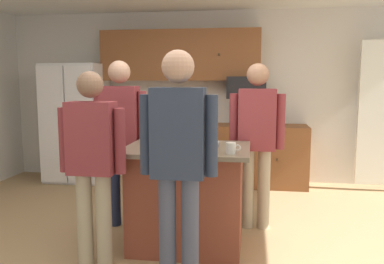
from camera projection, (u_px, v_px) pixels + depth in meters
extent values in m
plane|color=tan|center=(174.00, 251.00, 3.69)|extent=(7.04, 7.04, 0.00)
cube|color=silver|center=(208.00, 97.00, 6.27)|extent=(6.40, 0.10, 2.60)
cube|color=brown|center=(180.00, 56.00, 6.05)|extent=(2.40, 0.35, 0.75)
sphere|color=#4C3823|center=(219.00, 54.00, 5.78)|extent=(0.04, 0.04, 0.04)
cube|color=brown|center=(245.00, 155.00, 5.98)|extent=(1.80, 0.60, 0.90)
sphere|color=#4C3823|center=(277.00, 160.00, 5.60)|extent=(0.04, 0.04, 0.04)
cube|color=white|center=(77.00, 123.00, 6.22)|extent=(0.87, 0.70, 1.80)
cube|color=white|center=(52.00, 125.00, 5.89)|extent=(0.41, 0.04, 1.72)
cube|color=white|center=(80.00, 126.00, 5.83)|extent=(0.41, 0.04, 1.72)
cylinder|color=#B2B2B7|center=(65.00, 119.00, 5.82)|extent=(0.02, 0.02, 0.35)
cube|color=black|center=(246.00, 87.00, 5.87)|extent=(0.56, 0.40, 0.32)
cube|color=brown|center=(187.00, 199.00, 3.76)|extent=(1.01, 0.74, 0.91)
cube|color=#756651|center=(187.00, 149.00, 3.70)|extent=(1.15, 0.88, 0.04)
cylinder|color=tan|center=(247.00, 189.00, 4.24)|extent=(0.13, 0.13, 0.84)
cylinder|color=tan|center=(264.00, 189.00, 4.22)|extent=(0.13, 0.13, 0.84)
cube|color=maroon|center=(257.00, 120.00, 4.13)|extent=(0.38, 0.22, 0.63)
sphere|color=tan|center=(258.00, 75.00, 4.07)|extent=(0.23, 0.23, 0.23)
cylinder|color=maroon|center=(234.00, 121.00, 4.17)|extent=(0.09, 0.09, 0.57)
cylinder|color=maroon|center=(281.00, 122.00, 4.10)|extent=(0.09, 0.09, 0.57)
cylinder|color=#4C5166|center=(168.00, 233.00, 2.99)|extent=(0.13, 0.13, 0.86)
cylinder|color=#4C5166|center=(190.00, 234.00, 2.96)|extent=(0.13, 0.13, 0.86)
cube|color=#2D384C|center=(178.00, 133.00, 2.88)|extent=(0.38, 0.22, 0.65)
sphere|color=tan|center=(178.00, 66.00, 2.82)|extent=(0.23, 0.23, 0.23)
cylinder|color=#2D384C|center=(146.00, 135.00, 2.92)|extent=(0.09, 0.09, 0.58)
cylinder|color=#2D384C|center=(212.00, 136.00, 2.85)|extent=(0.09, 0.09, 0.58)
cylinder|color=#232D4C|center=(114.00, 186.00, 4.31)|extent=(0.13, 0.13, 0.86)
cylinder|color=#232D4C|center=(130.00, 187.00, 4.28)|extent=(0.13, 0.13, 0.86)
cube|color=maroon|center=(120.00, 117.00, 4.19)|extent=(0.38, 0.22, 0.64)
sphere|color=tan|center=(119.00, 72.00, 4.13)|extent=(0.23, 0.23, 0.23)
cylinder|color=maroon|center=(98.00, 118.00, 4.23)|extent=(0.09, 0.09, 0.58)
cylinder|color=maroon|center=(142.00, 119.00, 4.16)|extent=(0.09, 0.09, 0.58)
cylinder|color=tan|center=(85.00, 219.00, 3.39)|extent=(0.13, 0.13, 0.79)
cylinder|color=tan|center=(104.00, 220.00, 3.36)|extent=(0.13, 0.13, 0.79)
cube|color=maroon|center=(92.00, 138.00, 3.28)|extent=(0.38, 0.22, 0.60)
sphere|color=#8C664C|center=(90.00, 85.00, 3.23)|extent=(0.21, 0.21, 0.21)
cylinder|color=maroon|center=(64.00, 140.00, 3.32)|extent=(0.09, 0.09, 0.54)
cylinder|color=maroon|center=(120.00, 141.00, 3.25)|extent=(0.09, 0.09, 0.54)
cylinder|color=white|center=(231.00, 148.00, 3.34)|extent=(0.08, 0.08, 0.10)
torus|color=white|center=(238.00, 148.00, 3.33)|extent=(0.06, 0.01, 0.06)
cylinder|color=black|center=(158.00, 137.00, 3.89)|extent=(0.06, 0.06, 0.13)
cylinder|color=black|center=(155.00, 141.00, 3.61)|extent=(0.07, 0.07, 0.12)
cylinder|color=black|center=(212.00, 143.00, 3.39)|extent=(0.07, 0.07, 0.16)
cube|color=#B7B7BC|center=(194.00, 146.00, 3.66)|extent=(0.44, 0.30, 0.02)
cube|color=#A8A8AD|center=(194.00, 144.00, 3.66)|extent=(0.44, 0.30, 0.02)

